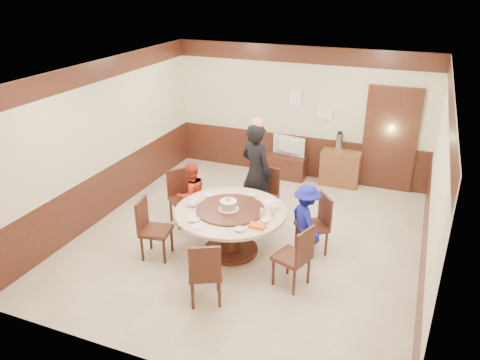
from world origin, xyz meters
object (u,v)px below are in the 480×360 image
at_px(person_standing, 256,173).
at_px(person_red, 191,195).
at_px(side_cabinet, 340,168).
at_px(thermos, 339,142).
at_px(birthday_cake, 228,205).
at_px(tv_stand, 286,166).
at_px(person_blue, 306,219).
at_px(shrimp_platter, 257,227).
at_px(banquet_table, 231,222).
at_px(television, 287,146).

height_order(person_standing, person_red, person_standing).
distance_m(side_cabinet, thermos, 0.57).
distance_m(birthday_cake, tv_stand, 3.33).
bearing_deg(person_blue, shrimp_platter, 105.13).
bearing_deg(banquet_table, side_cabinet, 71.12).
height_order(person_red, thermos, person_red).
bearing_deg(shrimp_platter, television, 99.78).
xyz_separation_m(banquet_table, television, (-0.04, 3.25, 0.18)).
distance_m(tv_stand, thermos, 1.29).
height_order(person_blue, thermos, person_blue).
xyz_separation_m(person_standing, television, (-0.04, 2.06, -0.20)).
xyz_separation_m(shrimp_platter, side_cabinet, (0.54, 3.66, -0.40)).
bearing_deg(person_blue, banquet_table, 69.37).
xyz_separation_m(television, side_cabinet, (1.16, 0.03, -0.34)).
bearing_deg(person_blue, person_standing, 13.46).
relative_size(person_standing, person_blue, 1.56).
height_order(person_standing, birthday_cake, person_standing).
relative_size(person_red, tv_stand, 1.39).
height_order(birthday_cake, thermos, thermos).
distance_m(banquet_table, person_standing, 1.25).
bearing_deg(person_red, thermos, 177.49).
height_order(banquet_table, birthday_cake, birthday_cake).
height_order(birthday_cake, side_cabinet, birthday_cake).
bearing_deg(birthday_cake, person_standing, 89.30).
height_order(birthday_cake, television, birthday_cake).
bearing_deg(side_cabinet, television, -178.52).
bearing_deg(person_standing, tv_stand, -65.71).
height_order(banquet_table, tv_stand, banquet_table).
bearing_deg(birthday_cake, shrimp_platter, -30.28).
height_order(person_blue, tv_stand, person_blue).
xyz_separation_m(person_standing, person_red, (-0.97, -0.63, -0.32)).
bearing_deg(television, side_cabinet, -168.10).
height_order(person_blue, shrimp_platter, person_blue).
relative_size(person_red, person_blue, 1.01).
relative_size(person_standing, thermos, 4.80).
relative_size(shrimp_platter, thermos, 0.79).
bearing_deg(television, person_blue, 122.68).
bearing_deg(shrimp_platter, person_blue, 57.75).
bearing_deg(person_blue, television, -20.37).
distance_m(banquet_table, thermos, 3.46).
height_order(banquet_table, person_blue, person_blue).
xyz_separation_m(birthday_cake, thermos, (1.07, 3.30, 0.09)).
relative_size(birthday_cake, thermos, 0.85).
bearing_deg(television, person_red, 81.29).
distance_m(person_blue, thermos, 2.85).
distance_m(shrimp_platter, thermos, 3.69).
relative_size(banquet_table, thermos, 4.59).
distance_m(person_standing, person_red, 1.20).
height_order(banquet_table, person_red, person_red).
relative_size(birthday_cake, tv_stand, 0.38).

